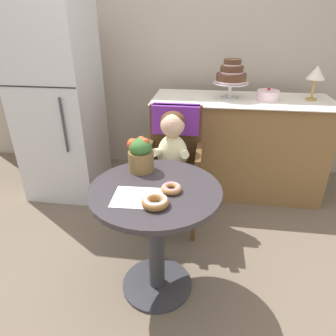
# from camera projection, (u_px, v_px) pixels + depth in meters

# --- Properties ---
(ground_plane) EXTENTS (8.00, 8.00, 0.00)m
(ground_plane) POSITION_uv_depth(u_px,v_px,m) (157.00, 284.00, 1.93)
(ground_plane) COLOR #6B5B4C
(back_wall) EXTENTS (4.80, 0.10, 2.70)m
(back_wall) POSITION_uv_depth(u_px,v_px,m) (186.00, 38.00, 2.96)
(back_wall) COLOR #B2A393
(back_wall) RESTS_ON ground
(cafe_table) EXTENTS (0.72, 0.72, 0.72)m
(cafe_table) POSITION_uv_depth(u_px,v_px,m) (156.00, 220.00, 1.70)
(cafe_table) COLOR #332D33
(cafe_table) RESTS_ON ground
(wicker_chair) EXTENTS (0.42, 0.45, 0.95)m
(wicker_chair) POSITION_uv_depth(u_px,v_px,m) (174.00, 148.00, 2.30)
(wicker_chair) COLOR brown
(wicker_chair) RESTS_ON ground
(seated_child) EXTENTS (0.27, 0.32, 0.73)m
(seated_child) POSITION_uv_depth(u_px,v_px,m) (172.00, 152.00, 2.14)
(seated_child) COLOR beige
(seated_child) RESTS_ON ground
(paper_napkin) EXTENTS (0.26, 0.21, 0.00)m
(paper_napkin) POSITION_uv_depth(u_px,v_px,m) (138.00, 197.00, 1.52)
(paper_napkin) COLOR white
(paper_napkin) RESTS_ON cafe_table
(donut_front) EXTENTS (0.14, 0.14, 0.04)m
(donut_front) POSITION_uv_depth(u_px,v_px,m) (155.00, 201.00, 1.45)
(donut_front) COLOR #936033
(donut_front) RESTS_ON cafe_table
(donut_mid) EXTENTS (0.11, 0.11, 0.04)m
(donut_mid) POSITION_uv_depth(u_px,v_px,m) (171.00, 188.00, 1.57)
(donut_mid) COLOR #AD7542
(donut_mid) RESTS_ON cafe_table
(flower_vase) EXTENTS (0.15, 0.15, 0.21)m
(flower_vase) POSITION_uv_depth(u_px,v_px,m) (140.00, 154.00, 1.75)
(flower_vase) COLOR brown
(flower_vase) RESTS_ON cafe_table
(display_counter) EXTENTS (1.56, 0.62, 0.90)m
(display_counter) POSITION_uv_depth(u_px,v_px,m) (237.00, 146.00, 2.81)
(display_counter) COLOR olive
(display_counter) RESTS_ON ground
(tiered_cake_stand) EXTENTS (0.30, 0.30, 0.33)m
(tiered_cake_stand) POSITION_uv_depth(u_px,v_px,m) (231.00, 75.00, 2.54)
(tiered_cake_stand) COLOR silver
(tiered_cake_stand) RESTS_ON display_counter
(round_layer_cake) EXTENTS (0.19, 0.19, 0.11)m
(round_layer_cake) POSITION_uv_depth(u_px,v_px,m) (268.00, 95.00, 2.56)
(round_layer_cake) COLOR silver
(round_layer_cake) RESTS_ON display_counter
(table_lamp) EXTENTS (0.15, 0.15, 0.28)m
(table_lamp) POSITION_uv_depth(u_px,v_px,m) (316.00, 74.00, 2.48)
(table_lamp) COLOR #B28C47
(table_lamp) RESTS_ON display_counter
(refrigerator) EXTENTS (0.64, 0.63, 1.70)m
(refrigerator) POSITION_uv_depth(u_px,v_px,m) (59.00, 104.00, 2.65)
(refrigerator) COLOR silver
(refrigerator) RESTS_ON ground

